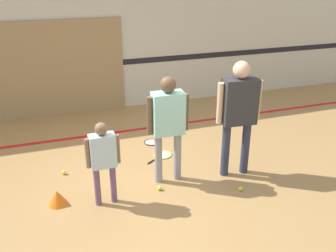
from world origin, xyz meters
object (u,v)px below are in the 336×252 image
object	(u,v)px
tennis_ball_stray_right	(241,189)
training_cone	(57,198)
racket_spare_on_floor	(162,155)
tennis_ball_by_spare_racket	(156,158)
person_instructor	(168,119)
person_student_right	(239,107)
person_student_left	(103,155)
tennis_ball_stray_left	(64,172)
racket_second_spare	(152,143)
tennis_ball_near_instructor	(160,188)

from	to	relation	value
tennis_ball_stray_right	training_cone	world-z (taller)	training_cone
racket_spare_on_floor	tennis_ball_by_spare_racket	world-z (taller)	tennis_ball_by_spare_racket
racket_spare_on_floor	tennis_ball_by_spare_racket	bearing A→B (deg)	6.41
person_instructor	person_student_right	size ratio (longest dim) A/B	0.91
person_student_left	tennis_ball_stray_left	distance (m)	1.27
racket_spare_on_floor	tennis_ball_stray_right	xyz separation A→B (m)	(0.72, -1.38, 0.02)
racket_spare_on_floor	training_cone	bearing A→B (deg)	-7.47
racket_second_spare	person_instructor	bearing A→B (deg)	-11.47
racket_spare_on_floor	racket_second_spare	distance (m)	0.51
person_instructor	training_cone	world-z (taller)	person_instructor
tennis_ball_stray_right	training_cone	distance (m)	2.53
racket_spare_on_floor	training_cone	world-z (taller)	training_cone
tennis_ball_by_spare_racket	tennis_ball_stray_right	xyz separation A→B (m)	(0.86, -1.26, 0.00)
racket_second_spare	tennis_ball_by_spare_racket	size ratio (longest dim) A/B	7.99
person_instructor	training_cone	bearing A→B (deg)	-173.62
tennis_ball_near_instructor	tennis_ball_by_spare_racket	world-z (taller)	same
person_student_right	tennis_ball_stray_right	distance (m)	1.16
tennis_ball_near_instructor	tennis_ball_stray_right	xyz separation A→B (m)	(1.08, -0.39, 0.00)
person_student_left	tennis_ball_near_instructor	xyz separation A→B (m)	(0.77, 0.05, -0.69)
tennis_ball_stray_left	training_cone	distance (m)	0.79
training_cone	racket_spare_on_floor	bearing A→B (deg)	26.40
tennis_ball_stray_left	training_cone	xyz separation A→B (m)	(-0.14, -0.78, 0.07)
person_student_right	racket_spare_on_floor	xyz separation A→B (m)	(-0.87, 0.90, -1.07)
tennis_ball_near_instructor	tennis_ball_stray_right	bearing A→B (deg)	-19.75
training_cone	racket_second_spare	bearing A→B (deg)	38.56
tennis_ball_stray_left	tennis_ball_by_spare_racket	bearing A→B (deg)	-1.08
person_student_right	tennis_ball_near_instructor	world-z (taller)	person_student_right
racket_spare_on_floor	tennis_ball_stray_left	world-z (taller)	tennis_ball_stray_left
tennis_ball_by_spare_racket	person_instructor	bearing A→B (deg)	-91.14
person_student_left	person_student_right	bearing A→B (deg)	3.38
person_student_left	tennis_ball_near_instructor	size ratio (longest dim) A/B	17.74
tennis_ball_near_instructor	tennis_ball_stray_left	bearing A→B (deg)	144.40
racket_second_spare	tennis_ball_stray_left	distance (m)	1.71
person_instructor	person_student_right	bearing A→B (deg)	-5.74
person_student_left	tennis_ball_stray_right	size ratio (longest dim) A/B	17.74
training_cone	person_student_left	bearing A→B (deg)	-15.55
person_instructor	tennis_ball_stray_left	bearing A→B (deg)	157.84
tennis_ball_by_spare_racket	training_cone	xyz separation A→B (m)	(-1.61, -0.75, 0.07)
tennis_ball_by_spare_racket	person_student_right	bearing A→B (deg)	-37.88
racket_second_spare	training_cone	xyz separation A→B (m)	(-1.74, -1.38, 0.09)
person_student_left	tennis_ball_stray_left	world-z (taller)	person_student_left
person_student_left	person_student_right	world-z (taller)	person_student_right
person_instructor	training_cone	distance (m)	1.83
person_instructor	tennis_ball_stray_left	xyz separation A→B (m)	(-1.46, 0.67, -0.95)
person_student_left	racket_spare_on_floor	bearing A→B (deg)	42.13
tennis_ball_near_instructor	person_student_right	bearing A→B (deg)	3.89
person_instructor	tennis_ball_near_instructor	world-z (taller)	person_instructor
racket_second_spare	tennis_ball_near_instructor	world-z (taller)	tennis_ball_near_instructor
person_instructor	tennis_ball_by_spare_racket	distance (m)	1.15
person_student_left	person_student_right	size ratio (longest dim) A/B	0.67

